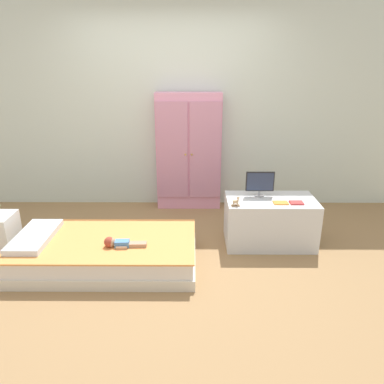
% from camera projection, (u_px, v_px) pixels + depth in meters
% --- Properties ---
extents(ground_plane, '(10.00, 10.00, 0.02)m').
position_uv_depth(ground_plane, '(165.00, 260.00, 3.71)').
color(ground_plane, '#99754C').
extents(back_wall, '(6.40, 0.05, 2.70)m').
position_uv_depth(back_wall, '(171.00, 104.00, 4.72)').
color(back_wall, silver).
rests_on(back_wall, ground_plane).
extents(bed, '(1.74, 0.95, 0.27)m').
position_uv_depth(bed, '(106.00, 251.00, 3.57)').
color(bed, silver).
rests_on(bed, ground_plane).
extents(pillow, '(0.32, 0.68, 0.06)m').
position_uv_depth(pillow, '(35.00, 236.00, 3.52)').
color(pillow, silver).
rests_on(pillow, bed).
extents(doll, '(0.39, 0.14, 0.10)m').
position_uv_depth(doll, '(117.00, 243.00, 3.37)').
color(doll, '#4C84C6').
rests_on(doll, bed).
extents(wardrobe, '(0.84, 0.25, 1.51)m').
position_uv_depth(wardrobe, '(189.00, 152.00, 4.77)').
color(wardrobe, '#E599BC').
rests_on(wardrobe, ground_plane).
extents(tv_stand, '(0.94, 0.53, 0.51)m').
position_uv_depth(tv_stand, '(270.00, 221.00, 3.94)').
color(tv_stand, silver).
rests_on(tv_stand, ground_plane).
extents(tv_monitor, '(0.30, 0.10, 0.27)m').
position_uv_depth(tv_monitor, '(260.00, 182.00, 3.89)').
color(tv_monitor, '#99999E').
rests_on(tv_monitor, tv_stand).
extents(rocking_horse_toy, '(0.08, 0.04, 0.10)m').
position_uv_depth(rocking_horse_toy, '(236.00, 202.00, 3.66)').
color(rocking_horse_toy, '#8E6642').
rests_on(rocking_horse_toy, tv_stand).
extents(book_orange, '(0.15, 0.10, 0.01)m').
position_uv_depth(book_orange, '(281.00, 203.00, 3.74)').
color(book_orange, orange).
rests_on(book_orange, tv_stand).
extents(book_red, '(0.13, 0.10, 0.01)m').
position_uv_depth(book_red, '(296.00, 203.00, 3.74)').
color(book_red, '#CC3838').
rests_on(book_red, tv_stand).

